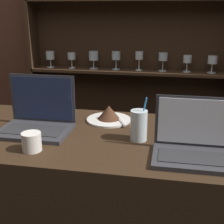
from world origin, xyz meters
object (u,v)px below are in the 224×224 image
Objects in this scene: coffee_cup at (32,142)px; cake_plate at (109,115)px; water_glass at (139,125)px; laptop_far at (193,144)px; laptop_near at (37,119)px.

cake_plate is at bearing 60.06° from coffee_cup.
water_glass reaches higher than coffee_cup.
cake_plate is 0.28m from water_glass.
laptop_far is 0.64m from coffee_cup.
cake_plate is at bearing 139.28° from laptop_far.
laptop_near is 1.68× the size of water_glass.
water_glass is at bearing -3.78° from laptop_near.
laptop_far is (0.70, -0.16, -0.00)m from laptop_near.
water_glass is at bearing -51.18° from cake_plate.
laptop_near is 0.36m from cake_plate.
cake_plate is at bearing 128.82° from water_glass.
laptop_far is 0.53m from cake_plate.
water_glass is (0.18, -0.22, 0.04)m from cake_plate.
laptop_near is 0.48m from water_glass.
water_glass is at bearing 150.88° from laptop_far.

